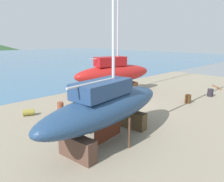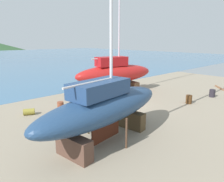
{
  "view_description": "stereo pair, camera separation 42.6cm",
  "coord_description": "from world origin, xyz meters",
  "px_view_note": "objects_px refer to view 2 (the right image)",
  "views": [
    {
      "loc": [
        -14.51,
        -13.54,
        6.19
      ],
      "look_at": [
        -1.63,
        -0.3,
        1.69
      ],
      "focal_mm": 33.81,
      "sensor_mm": 36.0,
      "label": 1
    },
    {
      "loc": [
        -14.2,
        -13.84,
        6.19
      ],
      "look_at": [
        -1.63,
        -0.3,
        1.69
      ],
      "focal_mm": 33.81,
      "sensor_mm": 36.0,
      "label": 2
    }
  ],
  "objects_px": {
    "sailboat_large_starboard": "(115,73)",
    "barrel_rust_near": "(61,107)",
    "barrel_by_slipway": "(29,112)",
    "barrel_tipped_right": "(189,99)",
    "worker": "(120,99)",
    "barrel_ochre": "(212,93)",
    "sailboat_small_center": "(105,106)"
  },
  "relations": [
    {
      "from": "sailboat_small_center",
      "to": "barrel_rust_near",
      "type": "distance_m",
      "value": 7.13
    },
    {
      "from": "sailboat_large_starboard",
      "to": "sailboat_small_center",
      "type": "distance_m",
      "value": 12.52
    },
    {
      "from": "worker",
      "to": "barrel_tipped_right",
      "type": "xyz_separation_m",
      "value": [
        6.17,
        -3.53,
        -0.5
      ]
    },
    {
      "from": "sailboat_large_starboard",
      "to": "barrel_rust_near",
      "type": "xyz_separation_m",
      "value": [
        -8.33,
        -1.79,
        -1.92
      ]
    },
    {
      "from": "worker",
      "to": "barrel_rust_near",
      "type": "height_order",
      "value": "worker"
    },
    {
      "from": "sailboat_small_center",
      "to": "barrel_tipped_right",
      "type": "relative_size",
      "value": 21.7
    },
    {
      "from": "worker",
      "to": "barrel_by_slipway",
      "type": "bearing_deg",
      "value": 28.95
    },
    {
      "from": "sailboat_small_center",
      "to": "barrel_rust_near",
      "type": "height_order",
      "value": "sailboat_small_center"
    },
    {
      "from": "worker",
      "to": "barrel_ochre",
      "type": "distance_m",
      "value": 11.17
    },
    {
      "from": "sailboat_small_center",
      "to": "barrel_tipped_right",
      "type": "height_order",
      "value": "sailboat_small_center"
    },
    {
      "from": "sailboat_large_starboard",
      "to": "barrel_by_slipway",
      "type": "distance_m",
      "value": 10.93
    },
    {
      "from": "barrel_tipped_right",
      "to": "barrel_by_slipway",
      "type": "bearing_deg",
      "value": 149.76
    },
    {
      "from": "barrel_tipped_right",
      "to": "sailboat_small_center",
      "type": "bearing_deg",
      "value": -178.18
    },
    {
      "from": "barrel_by_slipway",
      "to": "barrel_tipped_right",
      "type": "relative_size",
      "value": 1.05
    },
    {
      "from": "sailboat_small_center",
      "to": "barrel_ochre",
      "type": "height_order",
      "value": "sailboat_small_center"
    },
    {
      "from": "barrel_rust_near",
      "to": "barrel_ochre",
      "type": "distance_m",
      "value": 16.43
    },
    {
      "from": "sailboat_large_starboard",
      "to": "barrel_tipped_right",
      "type": "height_order",
      "value": "sailboat_large_starboard"
    },
    {
      "from": "sailboat_large_starboard",
      "to": "barrel_tipped_right",
      "type": "distance_m",
      "value": 8.81
    },
    {
      "from": "barrel_rust_near",
      "to": "sailboat_small_center",
      "type": "bearing_deg",
      "value": -96.05
    },
    {
      "from": "worker",
      "to": "barrel_rust_near",
      "type": "bearing_deg",
      "value": 25.99
    },
    {
      "from": "barrel_by_slipway",
      "to": "worker",
      "type": "bearing_deg",
      "value": -30.69
    },
    {
      "from": "barrel_by_slipway",
      "to": "barrel_ochre",
      "type": "xyz_separation_m",
      "value": [
        17.22,
        -8.13,
        0.16
      ]
    },
    {
      "from": "barrel_rust_near",
      "to": "barrel_tipped_right",
      "type": "xyz_separation_m",
      "value": [
        10.63,
        -6.49,
        -0.03
      ]
    },
    {
      "from": "barrel_tipped_right",
      "to": "barrel_ochre",
      "type": "xyz_separation_m",
      "value": [
        4.22,
        -0.55,
        -0.0
      ]
    },
    {
      "from": "barrel_by_slipway",
      "to": "barrel_ochre",
      "type": "bearing_deg",
      "value": -25.28
    },
    {
      "from": "barrel_rust_near",
      "to": "barrel_ochre",
      "type": "xyz_separation_m",
      "value": [
        14.84,
        -7.04,
        -0.03
      ]
    },
    {
      "from": "barrel_by_slipway",
      "to": "sailboat_large_starboard",
      "type": "bearing_deg",
      "value": 3.73
    },
    {
      "from": "barrel_rust_near",
      "to": "barrel_ochre",
      "type": "bearing_deg",
      "value": -25.38
    },
    {
      "from": "sailboat_large_starboard",
      "to": "barrel_tipped_right",
      "type": "xyz_separation_m",
      "value": [
        2.3,
        -8.28,
        -1.95
      ]
    },
    {
      "from": "barrel_ochre",
      "to": "barrel_by_slipway",
      "type": "bearing_deg",
      "value": 154.72
    },
    {
      "from": "barrel_tipped_right",
      "to": "worker",
      "type": "bearing_deg",
      "value": 150.26
    },
    {
      "from": "barrel_rust_near",
      "to": "barrel_tipped_right",
      "type": "height_order",
      "value": "barrel_rust_near"
    }
  ]
}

